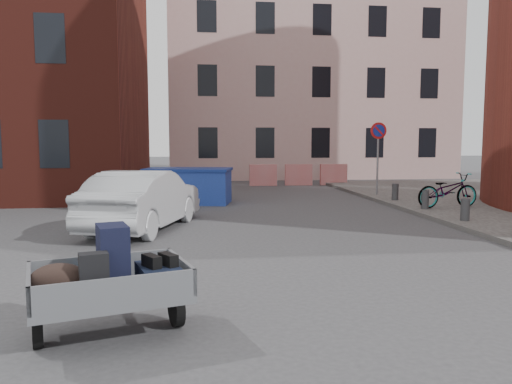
{
  "coord_description": "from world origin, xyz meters",
  "views": [
    {
      "loc": [
        -0.63,
        -8.17,
        2.09
      ],
      "look_at": [
        0.52,
        1.45,
        1.1
      ],
      "focal_mm": 35.0,
      "sensor_mm": 36.0,
      "label": 1
    }
  ],
  "objects": [
    {
      "name": "dumpster",
      "position": [
        -0.9,
        8.68,
        0.6
      ],
      "size": [
        3.07,
        2.02,
        1.19
      ],
      "rotation": [
        0.0,
        0.0,
        -0.21
      ],
      "color": "#223EA5",
      "rests_on": "ground"
    },
    {
      "name": "ground",
      "position": [
        0.0,
        0.0,
        0.0
      ],
      "size": [
        120.0,
        120.0,
        0.0
      ],
      "primitive_type": "plane",
      "color": "#38383A",
      "rests_on": "ground"
    },
    {
      "name": "bollards",
      "position": [
        6.0,
        3.4,
        0.4
      ],
      "size": [
        0.22,
        9.02,
        0.55
      ],
      "color": "#3A3A3D",
      "rests_on": "sidewalk"
    },
    {
      "name": "no_parking_sign",
      "position": [
        6.0,
        9.48,
        2.01
      ],
      "size": [
        0.6,
        0.09,
        2.65
      ],
      "color": "gray",
      "rests_on": "sidewalk"
    },
    {
      "name": "silver_car",
      "position": [
        -1.88,
        3.78,
        0.71
      ],
      "size": [
        2.66,
        4.53,
        1.41
      ],
      "primitive_type": "imported",
      "rotation": [
        0.0,
        0.0,
        2.85
      ],
      "color": "#A8ABAF",
      "rests_on": "ground"
    },
    {
      "name": "building_pink",
      "position": [
        6.0,
        22.0,
        7.0
      ],
      "size": [
        16.0,
        8.0,
        14.0
      ],
      "primitive_type": "cube",
      "color": "#CFA59F",
      "rests_on": "ground"
    },
    {
      "name": "bicycle",
      "position": [
        6.76,
        5.73,
        0.64
      ],
      "size": [
        2.04,
        0.94,
        1.03
      ],
      "primitive_type": "imported",
      "rotation": [
        0.0,
        0.0,
        1.7
      ],
      "color": "black",
      "rests_on": "sidewalk"
    },
    {
      "name": "trailer",
      "position": [
        -1.57,
        -2.84,
        0.61
      ],
      "size": [
        1.85,
        1.97,
        1.2
      ],
      "rotation": [
        0.0,
        0.0,
        0.3
      ],
      "color": "black",
      "rests_on": "ground"
    },
    {
      "name": "barriers",
      "position": [
        4.2,
        15.0,
        0.5
      ],
      "size": [
        4.7,
        0.18,
        1.0
      ],
      "color": "red",
      "rests_on": "ground"
    }
  ]
}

